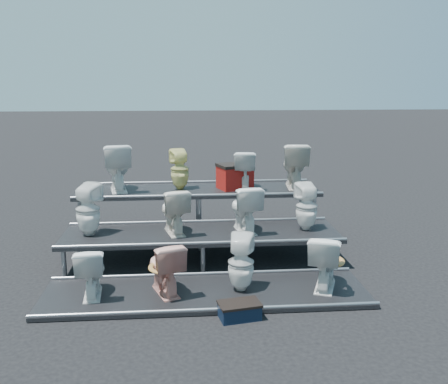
{
  "coord_description": "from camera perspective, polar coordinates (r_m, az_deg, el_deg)",
  "views": [
    {
      "loc": [
        -0.28,
        -7.35,
        2.74
      ],
      "look_at": [
        0.36,
        0.1,
        1.06
      ],
      "focal_mm": 40.0,
      "sensor_mm": 36.0,
      "label": 1
    }
  ],
  "objects": [
    {
      "name": "toilet_1",
      "position": [
        6.48,
        -6.79,
        -8.53
      ],
      "size": [
        0.59,
        0.77,
        0.69
      ],
      "primitive_type": "imported",
      "rotation": [
        0.0,
        0.0,
        3.49
      ],
      "color": "tan",
      "rests_on": "tier_front"
    },
    {
      "name": "toilet_7",
      "position": [
        7.83,
        9.41,
        -1.66
      ],
      "size": [
        0.38,
        0.39,
        0.74
      ],
      "primitive_type": "imported",
      "rotation": [
        0.0,
        0.0,
        3.3
      ],
      "color": "silver",
      "rests_on": "tier_mid"
    },
    {
      "name": "tier_front",
      "position": [
        6.63,
        -2.09,
        -11.48
      ],
      "size": [
        4.2,
        1.2,
        0.06
      ],
      "primitive_type": "cube",
      "color": "black",
      "rests_on": "ground"
    },
    {
      "name": "tier_back",
      "position": [
        8.95,
        -2.93,
        -2.33
      ],
      "size": [
        4.2,
        1.2,
        0.86
      ],
      "primitive_type": "cube",
      "color": "black",
      "rests_on": "ground"
    },
    {
      "name": "ground",
      "position": [
        7.84,
        -2.56,
        -7.81
      ],
      "size": [
        80.0,
        80.0,
        0.0
      ],
      "primitive_type": "plane",
      "color": "black",
      "rests_on": "ground"
    },
    {
      "name": "toilet_10",
      "position": [
        8.85,
        2.49,
        2.59
      ],
      "size": [
        0.49,
        0.72,
        0.67
      ],
      "primitive_type": "imported",
      "rotation": [
        0.0,
        0.0,
        2.96
      ],
      "color": "silver",
      "rests_on": "tier_back"
    },
    {
      "name": "red_crate",
      "position": [
        8.83,
        1.24,
        1.65
      ],
      "size": [
        0.66,
        0.59,
        0.39
      ],
      "primitive_type": "cube",
      "rotation": [
        0.0,
        0.0,
        0.33
      ],
      "color": "#9F1411",
      "rests_on": "tier_back"
    },
    {
      "name": "toilet_9",
      "position": [
        8.78,
        -5.08,
        2.59
      ],
      "size": [
        0.39,
        0.4,
        0.71
      ],
      "primitive_type": "imported",
      "rotation": [
        0.0,
        0.0,
        3.41
      ],
      "color": "#DCD782",
      "rests_on": "tier_back"
    },
    {
      "name": "step_stool",
      "position": [
        6.02,
        1.78,
        -13.51
      ],
      "size": [
        0.51,
        0.36,
        0.17
      ],
      "primitive_type": "cube",
      "rotation": [
        0.0,
        0.0,
        0.19
      ],
      "color": "black",
      "rests_on": "ground"
    },
    {
      "name": "toilet_11",
      "position": [
        9.0,
        8.04,
        3.05
      ],
      "size": [
        0.52,
        0.82,
        0.8
      ],
      "primitive_type": "imported",
      "rotation": [
        0.0,
        0.0,
        3.05
      ],
      "color": "beige",
      "rests_on": "tier_back"
    },
    {
      "name": "toilet_8",
      "position": [
        8.84,
        -12.1,
        2.8
      ],
      "size": [
        0.6,
        0.88,
        0.82
      ],
      "primitive_type": "imported",
      "rotation": [
        0.0,
        0.0,
        3.33
      ],
      "color": "silver",
      "rests_on": "tier_back"
    },
    {
      "name": "tier_mid",
      "position": [
        7.77,
        -2.58,
        -6.22
      ],
      "size": [
        4.2,
        1.2,
        0.46
      ],
      "primitive_type": "cube",
      "color": "black",
      "rests_on": "ground"
    },
    {
      "name": "toilet_0",
      "position": [
        6.59,
        -14.98,
        -8.72
      ],
      "size": [
        0.42,
        0.67,
        0.65
      ],
      "primitive_type": "imported",
      "rotation": [
        0.0,
        0.0,
        3.24
      ],
      "color": "silver",
      "rests_on": "tier_front"
    },
    {
      "name": "toilet_5",
      "position": [
        7.6,
        -5.74,
        -2.15
      ],
      "size": [
        0.54,
        0.76,
        0.7
      ],
      "primitive_type": "imported",
      "rotation": [
        0.0,
        0.0,
        3.38
      ],
      "color": "beige",
      "rests_on": "tier_mid"
    },
    {
      "name": "toilet_2",
      "position": [
        6.51,
        1.95,
        -8.08
      ],
      "size": [
        0.41,
        0.42,
        0.75
      ],
      "primitive_type": "imported",
      "rotation": [
        0.0,
        0.0,
        2.9
      ],
      "color": "silver",
      "rests_on": "tier_front"
    },
    {
      "name": "toilet_4",
      "position": [
        7.71,
        -15.28,
        -1.96
      ],
      "size": [
        0.47,
        0.48,
        0.79
      ],
      "primitive_type": "imported",
      "rotation": [
        0.0,
        0.0,
        2.71
      ],
      "color": "silver",
      "rests_on": "tier_mid"
    },
    {
      "name": "toilet_6",
      "position": [
        7.65,
        2.39,
        -1.87
      ],
      "size": [
        0.51,
        0.77,
        0.73
      ],
      "primitive_type": "imported",
      "rotation": [
        0.0,
        0.0,
        3.3
      ],
      "color": "silver",
      "rests_on": "tier_mid"
    },
    {
      "name": "toilet_3",
      "position": [
        6.73,
        11.51,
        -7.71
      ],
      "size": [
        0.65,
        0.82,
        0.73
      ],
      "primitive_type": "imported",
      "rotation": [
        0.0,
        0.0,
        2.76
      ],
      "color": "silver",
      "rests_on": "tier_front"
    }
  ]
}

